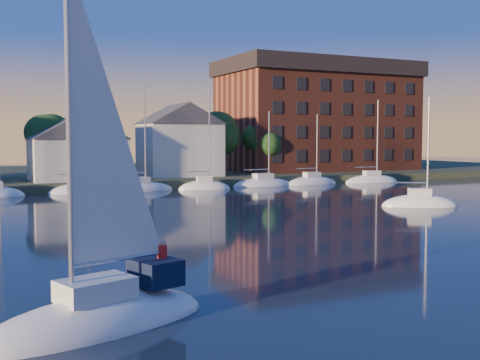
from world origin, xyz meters
TOP-DOWN VIEW (x-y plane):
  - shoreline_land at (0.00, 75.00)m, footprint 160.00×50.00m
  - wooden_dock at (0.00, 52.00)m, footprint 120.00×3.00m
  - clubhouse_centre at (-6.00, 57.00)m, footprint 11.55×8.40m
  - clubhouse_east at (8.00, 59.00)m, footprint 10.50×8.40m
  - condo_block at (34.00, 64.95)m, footprint 31.00×17.00m
  - tree_line at (2.00, 63.00)m, footprint 93.40×5.40m
  - moored_fleet at (-4.00, 49.00)m, footprint 79.50×2.40m
  - hero_sailboat at (-15.84, 1.19)m, footprint 8.76×5.07m
  - drifting_sailboat_right at (17.84, 23.34)m, footprint 7.01×5.30m

SIDE VIEW (x-z plane):
  - shoreline_land at x=0.00m, z-range -1.00..1.00m
  - wooden_dock at x=0.00m, z-range -0.50..0.50m
  - drifting_sailboat_right at x=17.84m, z-range -5.34..5.54m
  - moored_fleet at x=-4.00m, z-range -5.93..6.12m
  - hero_sailboat at x=-15.84m, z-range -6.02..7.14m
  - clubhouse_centre at x=-6.00m, z-range 1.09..9.17m
  - clubhouse_east at x=8.00m, z-range 1.10..10.90m
  - tree_line at x=2.00m, z-range 2.73..11.63m
  - condo_block at x=34.00m, z-range 1.09..18.49m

